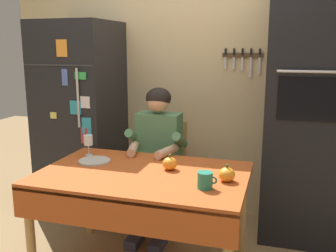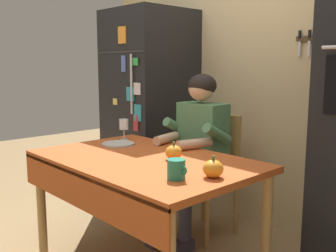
% 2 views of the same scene
% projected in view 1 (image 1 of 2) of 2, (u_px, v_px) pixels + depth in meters
% --- Properties ---
extents(back_wall_assembly, '(3.70, 0.13, 2.60)m').
position_uv_depth(back_wall_assembly, '(193.00, 76.00, 3.60)').
color(back_wall_assembly, '#D1B784').
rests_on(back_wall_assembly, ground).
extents(refrigerator, '(0.68, 0.71, 1.80)m').
position_uv_depth(refrigerator, '(81.00, 118.00, 3.60)').
color(refrigerator, black).
rests_on(refrigerator, ground).
extents(wall_oven, '(0.60, 0.64, 2.10)m').
position_uv_depth(wall_oven, '(304.00, 113.00, 3.04)').
color(wall_oven, black).
rests_on(wall_oven, ground).
extents(dining_table, '(1.40, 0.90, 0.74)m').
position_uv_depth(dining_table, '(142.00, 185.00, 2.56)').
color(dining_table, tan).
rests_on(dining_table, ground).
extents(chair_behind_person, '(0.40, 0.40, 0.93)m').
position_uv_depth(chair_behind_person, '(163.00, 168.00, 3.36)').
color(chair_behind_person, tan).
rests_on(chair_behind_person, ground).
extents(seated_person, '(0.47, 0.55, 1.25)m').
position_uv_depth(seated_person, '(157.00, 149.00, 3.13)').
color(seated_person, '#38384C').
rests_on(seated_person, ground).
extents(coffee_mug, '(0.12, 0.09, 0.10)m').
position_uv_depth(coffee_mug, '(205.00, 180.00, 2.26)').
color(coffee_mug, '#237F66').
rests_on(coffee_mug, dining_table).
extents(wine_glass, '(0.07, 0.07, 0.16)m').
position_uv_depth(wine_glass, '(88.00, 141.00, 2.93)').
color(wine_glass, white).
rests_on(wine_glass, dining_table).
extents(pumpkin_large, '(0.10, 0.10, 0.11)m').
position_uv_depth(pumpkin_large, '(170.00, 163.00, 2.60)').
color(pumpkin_large, orange).
rests_on(pumpkin_large, dining_table).
extents(pumpkin_medium, '(0.11, 0.11, 0.11)m').
position_uv_depth(pumpkin_medium, '(227.00, 174.00, 2.37)').
color(pumpkin_medium, orange).
rests_on(pumpkin_medium, dining_table).
extents(serving_tray, '(0.23, 0.23, 0.02)m').
position_uv_depth(serving_tray, '(95.00, 161.00, 2.78)').
color(serving_tray, '#B7B2A8').
rests_on(serving_tray, dining_table).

